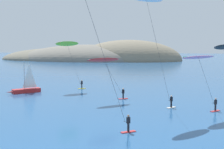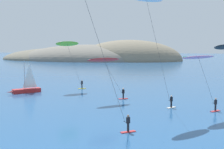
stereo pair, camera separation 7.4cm
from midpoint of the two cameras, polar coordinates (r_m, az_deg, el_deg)
name	(u,v)px [view 2 (the right image)]	position (r m, az deg, el deg)	size (l,w,h in m)	color
headland_island	(92,60)	(166.43, -4.07, 2.99)	(110.50, 59.48, 23.28)	slate
sailboat_near	(25,89)	(51.85, -17.25, -2.85)	(4.94, 4.83, 5.70)	#B22323
kitesurfer_white	(149,9)	(34.69, 7.56, 13.02)	(6.18, 6.50, 14.09)	silver
kitesurfer_lime	(69,47)	(52.82, -8.78, 5.51)	(5.09, 4.55, 9.15)	yellow
kitesurfer_red	(105,63)	(41.67, -1.29, 2.32)	(5.85, 4.74, 6.56)	red
kitesurfer_pink	(200,61)	(34.61, 17.52, 2.54)	(5.64, 5.43, 7.19)	red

